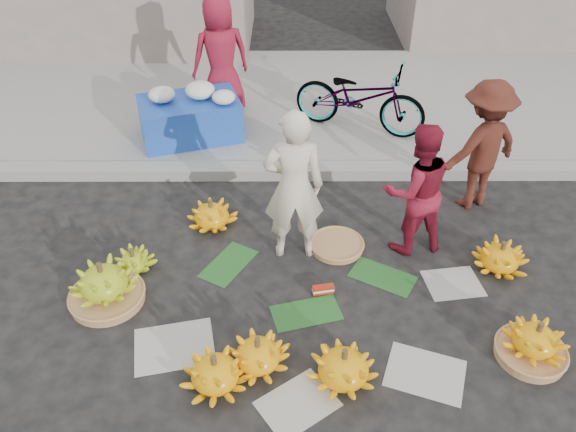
{
  "coord_description": "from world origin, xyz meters",
  "views": [
    {
      "loc": [
        -0.29,
        -3.91,
        3.98
      ],
      "look_at": [
        -0.27,
        0.41,
        0.7
      ],
      "focal_mm": 35.0,
      "sensor_mm": 36.0,
      "label": 1
    }
  ],
  "objects_px": {
    "flower_table": "(190,116)",
    "bicycle": "(360,97)",
    "banana_bunch_4": "(534,343)",
    "banana_bunch_0": "(104,285)",
    "vendor_cream": "(294,187)"
  },
  "relations": [
    {
      "from": "flower_table",
      "to": "bicycle",
      "type": "xyz_separation_m",
      "value": [
        2.33,
        0.22,
        0.17
      ]
    },
    {
      "from": "banana_bunch_4",
      "to": "bicycle",
      "type": "height_order",
      "value": "bicycle"
    },
    {
      "from": "banana_bunch_0",
      "to": "bicycle",
      "type": "distance_m",
      "value": 4.31
    },
    {
      "from": "banana_bunch_4",
      "to": "bicycle",
      "type": "bearing_deg",
      "value": 105.73
    },
    {
      "from": "vendor_cream",
      "to": "flower_table",
      "type": "xyz_separation_m",
      "value": [
        -1.39,
        2.34,
        -0.41
      ]
    },
    {
      "from": "banana_bunch_0",
      "to": "flower_table",
      "type": "xyz_separation_m",
      "value": [
        0.43,
        3.07,
        0.23
      ]
    },
    {
      "from": "vendor_cream",
      "to": "flower_table",
      "type": "distance_m",
      "value": 2.75
    },
    {
      "from": "banana_bunch_4",
      "to": "bicycle",
      "type": "relative_size",
      "value": 0.37
    },
    {
      "from": "banana_bunch_4",
      "to": "vendor_cream",
      "type": "xyz_separation_m",
      "value": [
        -2.07,
        1.42,
        0.67
      ]
    },
    {
      "from": "flower_table",
      "to": "banana_bunch_0",
      "type": "bearing_deg",
      "value": -115.3
    },
    {
      "from": "banana_bunch_0",
      "to": "flower_table",
      "type": "distance_m",
      "value": 3.11
    },
    {
      "from": "banana_bunch_0",
      "to": "banana_bunch_4",
      "type": "bearing_deg",
      "value": -10.09
    },
    {
      "from": "banana_bunch_0",
      "to": "bicycle",
      "type": "relative_size",
      "value": 0.45
    },
    {
      "from": "vendor_cream",
      "to": "flower_table",
      "type": "bearing_deg",
      "value": -62.18
    },
    {
      "from": "banana_bunch_0",
      "to": "flower_table",
      "type": "height_order",
      "value": "flower_table"
    }
  ]
}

